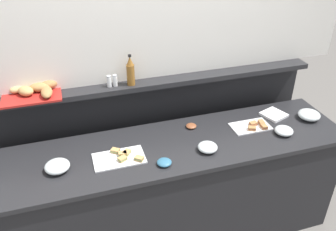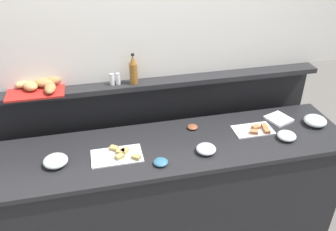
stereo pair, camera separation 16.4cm
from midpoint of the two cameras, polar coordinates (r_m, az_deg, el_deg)
The scene contains 16 objects.
ground_plane at distance 3.54m, azimuth -1.35°, elevation -11.40°, with size 12.00×12.00×0.00m, color slate.
buffet_counter at distance 2.80m, azimuth 1.11°, elevation -12.60°, with size 2.73×0.65×0.92m.
back_ledge_unit at distance 3.06m, azimuth -1.11°, elevation -3.68°, with size 2.74×0.22×1.23m.
sandwich_platter_front at distance 2.42m, azimuth -6.09°, elevation -6.43°, with size 0.35×0.20×0.04m.
sandwich_platter_rear at distance 2.76m, azimuth 15.60°, elevation -2.26°, with size 0.30×0.18×0.04m.
glass_bowl_large at distance 2.46m, azimuth 8.09°, elevation -5.48°, with size 0.14×0.14×0.06m.
glass_bowl_medium at distance 2.73m, azimuth 20.31°, elevation -3.18°, with size 0.14×0.14×0.05m.
glass_bowl_small at distance 2.41m, azimuth -15.91°, elevation -7.17°, with size 0.16×0.16×0.06m.
glass_bowl_extra at distance 2.99m, azimuth 24.19°, elevation -0.85°, with size 0.17×0.17×0.07m.
condiment_bowl_red at distance 2.70m, azimuth 5.74°, elevation -1.90°, with size 0.08×0.08×0.03m, color brown.
condiment_bowl_dark at distance 2.34m, azimuth 0.83°, elevation -7.60°, with size 0.10×0.10×0.03m, color teal.
napkin_stack at distance 2.95m, azimuth 19.01°, elevation -0.56°, with size 0.17×0.17×0.02m, color white.
vinegar_bottle_amber at distance 2.62m, azimuth -3.84°, elevation 7.27°, with size 0.06×0.06×0.24m.
salt_shaker at distance 2.64m, azimuth -7.30°, elevation 5.80°, with size 0.03×0.03×0.09m.
pepper_shaker at distance 2.64m, azimuth -6.35°, elevation 5.90°, with size 0.03×0.03×0.09m.
bread_basket at distance 2.67m, azimuth -18.35°, elevation 4.53°, with size 0.40×0.28×0.08m.
Camera 2 is at (-0.42, -1.98, 2.40)m, focal length 37.62 mm.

